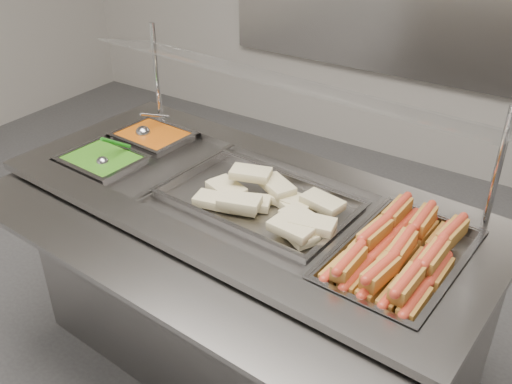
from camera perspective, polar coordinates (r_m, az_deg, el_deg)
The scene contains 11 objects.
steam_counter at distance 2.22m, azimuth -0.97°, elevation -9.39°, with size 1.80×0.89×0.84m.
tray_rail at distance 1.72m, azimuth -10.98°, elevation -7.89°, with size 1.69×0.45×0.05m.
sneeze_guard at distance 1.98m, azimuth 2.54°, elevation 10.79°, with size 1.55×0.37×0.41m.
pan_hotdogs at distance 1.76m, azimuth 14.09°, elevation -7.11°, with size 0.35×0.53×0.09m.
pan_wraps at distance 1.96m, azimuth 0.22°, elevation -1.23°, with size 0.66×0.41×0.07m.
pan_beans at distance 2.45m, azimuth -10.22°, elevation 4.86°, with size 0.29×0.24×0.09m.
pan_peas at distance 2.30m, azimuth -15.05°, elevation 2.42°, with size 0.29×0.24×0.09m.
hotdogs_in_buns at distance 1.73m, azimuth 14.05°, elevation -5.93°, with size 0.30×0.50×0.11m.
tortilla_wraps at distance 1.91m, azimuth 1.18°, elevation -1.10°, with size 0.54×0.31×0.08m.
ladle at distance 2.45m, azimuth -11.14°, elevation 5.90°, with size 0.07×0.19×0.13m.
serving_spoon at distance 2.25m, azimuth -14.85°, elevation 3.20°, with size 0.05×0.17×0.13m.
Camera 1 is at (0.94, -1.03, 1.86)m, focal length 40.00 mm.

